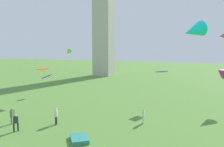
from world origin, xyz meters
name	(u,v)px	position (x,y,z in m)	size (l,w,h in m)	color
person_0	(12,115)	(-8.27, 10.18, 1.02)	(0.33, 0.56, 1.81)	#51754C
person_1	(16,122)	(-6.21, 8.57, 0.99)	(0.47, 0.52, 1.74)	#1E2333
person_2	(143,115)	(4.89, 15.74, 0.91)	(0.30, 0.49, 1.60)	silver
person_3	(56,115)	(-3.76, 11.82, 1.03)	(0.46, 0.54, 1.82)	#1E2333
kite_flying_0	(42,69)	(-12.28, 20.32, 4.99)	(1.66, 1.29, 0.29)	orange
kite_flying_1	(193,31)	(9.65, 16.63, 9.95)	(2.92, 2.98, 2.13)	#0EEBDC
kite_flying_2	(47,76)	(-6.30, 13.76, 4.90)	(1.59, 1.81, 0.52)	#3705D7
kite_flying_3	(222,72)	(12.90, 25.07, 5.05)	(2.38, 2.64, 1.94)	#CA2099
kite_flying_4	(162,72)	(5.29, 23.81, 4.92)	(1.55, 1.85, 0.37)	#362AD8
kite_flying_5	(68,52)	(-13.36, 29.22, 7.32)	(0.97, 1.52, 1.31)	#6DF11D
kite_bundle_0	(79,139)	(0.81, 8.92, 0.18)	(2.12, 1.48, 0.36)	teal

